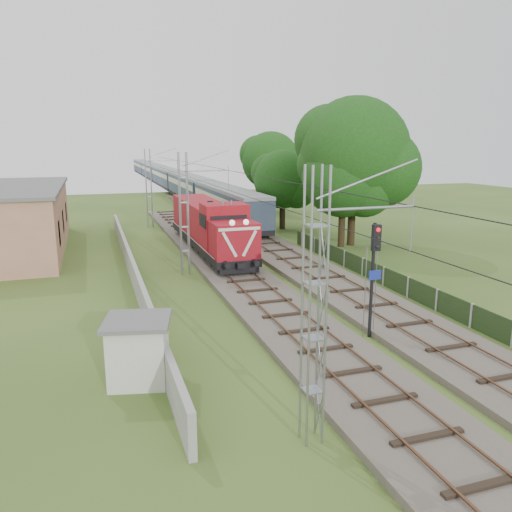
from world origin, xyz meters
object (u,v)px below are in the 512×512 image
object	(u,v)px
locomotive	(209,225)
coach_rake	(167,177)
signal_post	(374,260)
relay_hut	(139,350)

from	to	relation	value
locomotive	coach_rake	xyz separation A→B (m)	(5.00, 56.56, 0.18)
signal_post	relay_hut	world-z (taller)	signal_post
locomotive	coach_rake	world-z (taller)	locomotive
locomotive	relay_hut	world-z (taller)	locomotive
locomotive	relay_hut	distance (m)	21.82
coach_rake	signal_post	size ratio (longest dim) A/B	20.86
signal_post	coach_rake	bearing A→B (deg)	88.38
coach_rake	signal_post	xyz separation A→B (m)	(-2.16, -76.05, 1.15)
coach_rake	relay_hut	size ratio (longest dim) A/B	39.18
locomotive	signal_post	distance (m)	19.74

